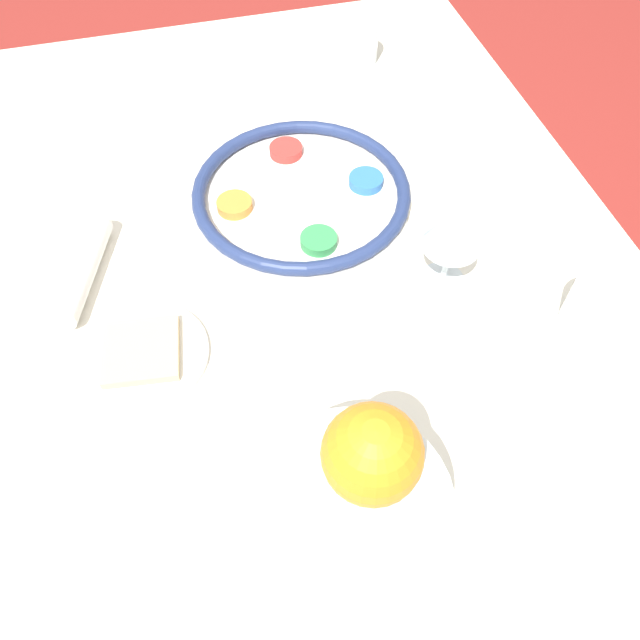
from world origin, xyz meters
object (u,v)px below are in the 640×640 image
object	(u,v)px
fruit_stand	(350,510)
cup_mid	(356,43)
orange_fruit	(372,454)
napkin_roll	(79,269)
cup_near	(598,309)
wine_glass	(455,229)
bread_plate	(143,354)
seder_plate	(301,194)

from	to	relation	value
fruit_stand	cup_mid	distance (m)	0.88
fruit_stand	orange_fruit	distance (m)	0.08
napkin_roll	cup_near	bearing A→B (deg)	68.42
napkin_roll	cup_near	distance (m)	0.67
napkin_roll	cup_near	size ratio (longest dim) A/B	2.23
orange_fruit	fruit_stand	bearing A→B (deg)	-49.87
wine_glass	cup_mid	size ratio (longest dim) A/B	1.72
bread_plate	cup_mid	size ratio (longest dim) A/B	2.06
orange_fruit	cup_near	distance (m)	0.41
wine_glass	napkin_roll	size ratio (longest dim) A/B	0.77
bread_plate	cup_near	bearing A→B (deg)	79.93
seder_plate	bread_plate	bearing A→B (deg)	-49.46
bread_plate	napkin_roll	distance (m)	0.16
fruit_stand	orange_fruit	xyz separation A→B (m)	(-0.02, 0.02, 0.07)
wine_glass	cup_near	bearing A→B (deg)	52.13
fruit_stand	cup_near	xyz separation A→B (m)	(-0.18, 0.38, -0.05)
orange_fruit	cup_mid	bearing A→B (deg)	163.63
orange_fruit	bread_plate	world-z (taller)	orange_fruit
wine_glass	bread_plate	world-z (taller)	wine_glass
seder_plate	cup_mid	xyz separation A→B (m)	(-0.34, 0.19, 0.02)
seder_plate	orange_fruit	bearing A→B (deg)	-6.35
wine_glass	cup_near	distance (m)	0.21
cup_near	napkin_roll	bearing A→B (deg)	-111.58
wine_glass	cup_mid	bearing A→B (deg)	175.80
seder_plate	napkin_roll	xyz separation A→B (m)	(0.07, -0.32, 0.01)
seder_plate	napkin_roll	distance (m)	0.33
seder_plate	cup_mid	world-z (taller)	cup_mid
orange_fruit	wine_glass	bearing A→B (deg)	144.39
orange_fruit	napkin_roll	xyz separation A→B (m)	(-0.41, -0.27, -0.14)
bread_plate	cup_near	world-z (taller)	cup_near
wine_glass	orange_fruit	distance (m)	0.35
orange_fruit	cup_near	bearing A→B (deg)	114.35
fruit_stand	cup_near	size ratio (longest dim) A/B	2.35
fruit_stand	bread_plate	size ratio (longest dim) A/B	1.14
wine_glass	fruit_stand	bearing A→B (deg)	-36.72
seder_plate	fruit_stand	size ratio (longest dim) A/B	1.74
napkin_roll	cup_mid	bearing A→B (deg)	128.86
wine_glass	napkin_roll	distance (m)	0.49
fruit_stand	orange_fruit	size ratio (longest dim) A/B	2.08
wine_glass	fruit_stand	xyz separation A→B (m)	(0.30, -0.22, -0.01)
fruit_stand	bread_plate	xyz separation A→B (m)	(-0.28, -0.18, -0.08)
napkin_roll	cup_mid	xyz separation A→B (m)	(-0.41, 0.51, 0.01)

